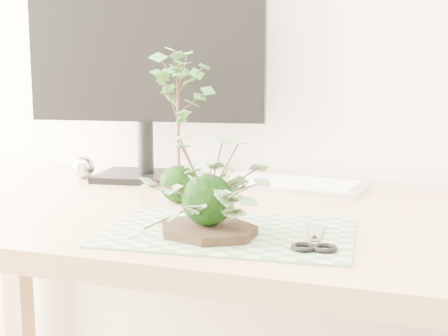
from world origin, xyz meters
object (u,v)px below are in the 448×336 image
(desk, at_px, (234,255))
(keyboard, at_px, (259,181))
(ivy_kokedama, at_px, (208,176))
(maple_kokedama, at_px, (178,92))
(monitor, at_px, (146,58))

(desk, relative_size, keyboard, 3.17)
(ivy_kokedama, relative_size, maple_kokedama, 0.88)
(desk, bearing_deg, keyboard, 95.81)
(desk, distance_m, maple_kokedama, 0.34)
(desk, bearing_deg, ivy_kokedama, -85.49)
(desk, distance_m, keyboard, 0.29)
(ivy_kokedama, distance_m, keyboard, 0.47)
(keyboard, bearing_deg, monitor, -171.75)
(desk, xyz_separation_m, monitor, (-0.31, 0.26, 0.39))
(ivy_kokedama, distance_m, monitor, 0.58)
(monitor, bearing_deg, keyboard, -5.34)
(desk, height_order, maple_kokedama, maple_kokedama)
(maple_kokedama, xyz_separation_m, monitor, (-0.18, 0.22, 0.07))
(maple_kokedama, xyz_separation_m, keyboard, (0.10, 0.24, -0.22))
(monitor, bearing_deg, maple_kokedama, -59.21)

